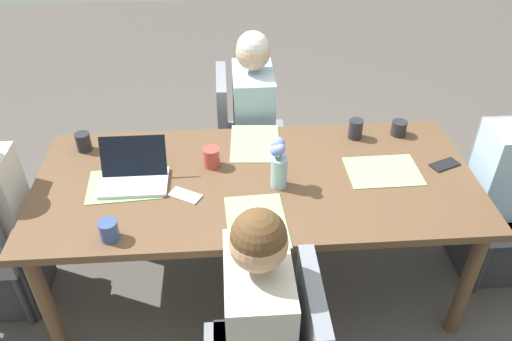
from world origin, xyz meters
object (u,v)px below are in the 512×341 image
Objects in this scene: person_near_left_far at (253,133)px; coffee_mug_near_right at (83,142)px; coffee_mug_far_left at (399,128)px; laptop_head_right_right_near at (134,174)px; person_head_left_left_mid at (507,197)px; flower_vase at (279,162)px; coffee_mug_near_left at (109,230)px; person_far_left_near at (258,341)px; chair_near_left_far at (241,132)px; phone_silver at (185,195)px; coffee_mug_centre_right at (356,129)px; dining_table at (256,191)px; coffee_mug_centre_left at (212,157)px; phone_black at (445,165)px; chair_head_left_left_mid at (510,192)px.

coffee_mug_near_right is (0.92, 0.45, 0.27)m from person_near_left_far.
coffee_mug_far_left is at bearing 151.59° from person_near_left_far.
laptop_head_right_right_near is 0.42m from coffee_mug_near_right.
person_head_left_left_mid is at bearing 150.11° from coffee_mug_far_left.
flower_vase reaches higher than coffee_mug_near_left.
person_far_left_near reaches higher than chair_near_left_far.
coffee_mug_far_left reaches higher than phone_silver.
coffee_mug_centre_right is (-0.60, 0.49, 0.30)m from chair_near_left_far.
phone_silver is (-0.55, 0.42, -0.05)m from coffee_mug_near_right.
person_far_left_near is at bearing 78.24° from flower_vase.
dining_table is 0.89m from coffee_mug_far_left.
person_near_left_far is at bearing -120.92° from coffee_mug_near_left.
dining_table is 0.24m from flower_vase.
dining_table is at bearing 178.19° from laptop_head_right_right_near.
coffee_mug_centre_left is at bearing -79.15° from person_far_left_near.
dining_table is at bearing 48.45° from phone_silver.
laptop_head_right_right_near is at bearing -98.32° from coffee_mug_near_left.
chair_near_left_far is (-0.01, -1.59, -0.03)m from person_far_left_near.
chair_near_left_far is at bearing -148.84° from coffee_mug_near_right.
person_head_left_left_mid is 0.68m from coffee_mug_far_left.
person_far_left_near reaches higher than phone_black.
coffee_mug_centre_right is (-0.56, -0.33, 0.13)m from dining_table.
coffee_mug_near_left is 1.40m from coffee_mug_centre_right.
flower_vase is at bearing 29.60° from coffee_mug_far_left.
person_head_left_left_mid reaches higher than dining_table.
coffee_mug_centre_left reaches higher than coffee_mug_far_left.
chair_near_left_far is at bearing 102.60° from phone_silver.
chair_head_left_left_mid is at bearing 179.43° from coffee_mug_centre_left.
laptop_head_right_right_near is at bearing -177.16° from phone_silver.
flower_vase is at bearing -15.68° from phone_black.
coffee_mug_centre_right is at bearing 3.01° from coffee_mug_far_left.
coffee_mug_near_left reaches higher than dining_table.
laptop_head_right_right_near reaches higher than chair_near_left_far.
chair_head_left_left_mid reaches higher than coffee_mug_centre_right.
dining_table is 2.40× the size of chair_head_left_left_mid.
phone_black is (-0.93, 0.72, 0.23)m from person_near_left_far.
flower_vase is at bearing 7.13° from chair_head_left_left_mid.
coffee_mug_near_left is 0.84× the size of coffee_mug_centre_right.
chair_head_left_left_mid is 1.62m from chair_near_left_far.
person_head_left_left_mid is at bearing 159.21° from coffee_mug_centre_right.
chair_near_left_far is at bearing -87.30° from dining_table.
dining_table is at bearing 87.32° from person_near_left_far.
coffee_mug_centre_right is at bearing -149.83° from coffee_mug_near_left.
person_head_left_left_mid is 2.06m from coffee_mug_near_left.
coffee_mug_centre_left reaches higher than dining_table.
coffee_mug_far_left reaches higher than dining_table.
phone_black is at bearing -165.56° from coffee_mug_near_left.
person_head_left_left_mid is 14.43× the size of coffee_mug_far_left.
person_near_left_far is at bearing -93.01° from person_far_left_near.
person_far_left_near is 7.97× the size of phone_silver.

